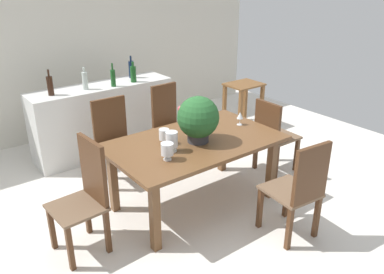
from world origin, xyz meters
TOP-DOWN VIEW (x-y plane):
  - ground_plane at (0.00, 0.00)m, footprint 7.04×7.04m
  - back_wall at (0.00, 2.60)m, footprint 6.40×0.10m
  - dining_table at (0.00, -0.20)m, footprint 1.78×1.07m
  - chair_far_right at (0.40, 0.85)m, footprint 0.42×0.46m
  - chair_foot_end at (1.21, -0.20)m, footprint 0.46×0.43m
  - chair_near_right at (0.39, -1.26)m, footprint 0.47×0.51m
  - chair_far_left at (-0.40, 0.85)m, footprint 0.47×0.43m
  - chair_head_end at (-1.20, -0.20)m, footprint 0.45×0.48m
  - flower_centerpiece at (0.01, -0.25)m, footprint 0.42×0.42m
  - crystal_vase_left at (-0.33, -0.28)m, footprint 0.12×0.12m
  - crystal_vase_center_near at (-0.29, -0.09)m, footprint 0.10×0.10m
  - crystal_vase_right at (-0.47, -0.40)m, footprint 0.12×0.12m
  - wine_glass at (0.68, -0.16)m, footprint 0.07×0.07m
  - kitchen_counter at (-0.16, 1.62)m, footprint 1.92×0.50m
  - wine_bottle_tall at (-0.05, 1.47)m, footprint 0.06×0.06m
  - wine_bottle_amber at (-0.40, 1.56)m, footprint 0.07×0.07m
  - wine_bottle_dark at (0.27, 1.51)m, footprint 0.08×0.08m
  - wine_bottle_clear at (0.36, 1.72)m, footprint 0.07×0.07m
  - wine_bottle_green at (-0.83, 1.58)m, footprint 0.07×0.07m
  - side_table at (2.03, 1.15)m, footprint 0.55×0.45m

SIDE VIEW (x-z plane):
  - ground_plane at x=0.00m, z-range 0.00..0.00m
  - kitchen_counter at x=-0.16m, z-range 0.00..0.95m
  - side_table at x=2.03m, z-range 0.16..0.87m
  - chair_foot_end at x=1.21m, z-range 0.05..0.99m
  - chair_near_right at x=0.39m, z-range 0.05..1.05m
  - chair_far_left at x=-0.40m, z-range 0.05..1.04m
  - chair_far_right at x=0.40m, z-range 0.04..1.06m
  - chair_head_end at x=-1.20m, z-range 0.05..1.10m
  - dining_table at x=0.00m, z-range 0.28..1.03m
  - crystal_vase_center_near at x=-0.29m, z-range 0.77..0.92m
  - crystal_vase_right at x=-0.47m, z-range 0.77..0.94m
  - wine_glass at x=0.68m, z-range 0.78..0.93m
  - crystal_vase_left at x=-0.33m, z-range 0.77..0.97m
  - flower_centerpiece at x=0.01m, z-range 0.76..1.24m
  - wine_bottle_dark at x=0.27m, z-range 0.93..1.20m
  - wine_bottle_tall at x=-0.05m, z-range 0.92..1.22m
  - wine_bottle_amber at x=-0.40m, z-range 0.93..1.21m
  - wine_bottle_green at x=-0.83m, z-range 0.92..1.24m
  - wine_bottle_clear at x=0.36m, z-range 0.92..1.23m
  - back_wall at x=0.00m, z-range 0.00..2.60m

